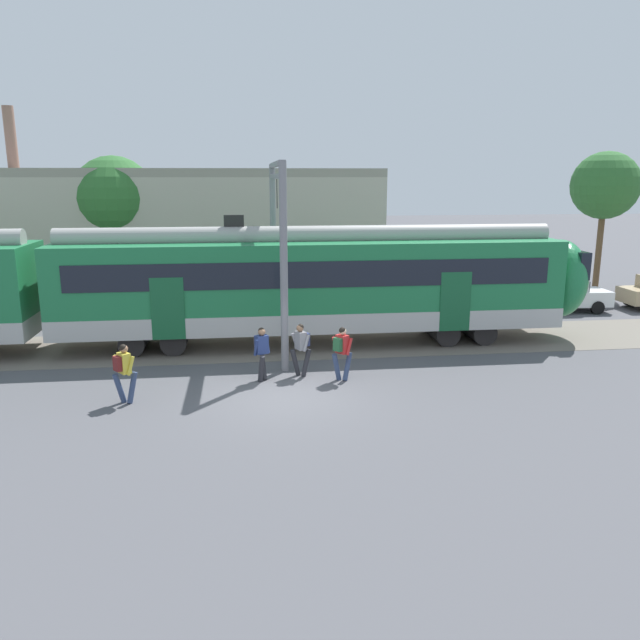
{
  "coord_description": "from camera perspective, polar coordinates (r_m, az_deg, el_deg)",
  "views": [
    {
      "loc": [
        -1.05,
        -16.56,
        6.06
      ],
      "look_at": [
        1.3,
        2.56,
        1.6
      ],
      "focal_mm": 35.0,
      "sensor_mm": 36.0,
      "label": 1
    }
  ],
  "objects": [
    {
      "name": "street_tree_left",
      "position": [
        30.93,
        -18.29,
        10.53
      ],
      "size": [
        3.82,
        3.82,
        6.99
      ],
      "color": "brown",
      "rests_on": "ground"
    },
    {
      "name": "pedestrian_red",
      "position": [
        18.74,
        1.99,
        -2.67
      ],
      "size": [
        0.71,
        0.51,
        1.67
      ],
      "color": "navy",
      "rests_on": "ground"
    },
    {
      "name": "commuter_train",
      "position": [
        23.37,
        -22.12,
        2.7
      ],
      "size": [
        38.05,
        3.07,
        4.73
      ],
      "color": "#B7B7B2",
      "rests_on": "ground"
    },
    {
      "name": "pedestrian_grey",
      "position": [
        19.17,
        -1.72,
        -2.31
      ],
      "size": [
        0.71,
        0.52,
        1.67
      ],
      "color": "#28282D",
      "rests_on": "ground"
    },
    {
      "name": "catenary_gantry",
      "position": [
        22.34,
        -3.91,
        8.52
      ],
      "size": [
        0.24,
        6.64,
        6.53
      ],
      "color": "gray",
      "rests_on": "ground"
    },
    {
      "name": "ground_plane",
      "position": [
        17.66,
        -3.21,
        -7.05
      ],
      "size": [
        160.0,
        160.0,
        0.0
      ],
      "primitive_type": "plane",
      "color": "#515156"
    },
    {
      "name": "parked_car_white",
      "position": [
        30.58,
        21.33,
        2.2
      ],
      "size": [
        4.06,
        1.87,
        1.54
      ],
      "color": "silver",
      "rests_on": "ground"
    },
    {
      "name": "street_tree_right",
      "position": [
        36.21,
        24.62,
        11.07
      ],
      "size": [
        3.47,
        3.47,
        7.32
      ],
      "color": "brown",
      "rests_on": "ground"
    },
    {
      "name": "pedestrian_yellow",
      "position": [
        17.68,
        -17.51,
        -4.25
      ],
      "size": [
        0.71,
        0.51,
        1.67
      ],
      "color": "navy",
      "rests_on": "ground"
    },
    {
      "name": "pedestrian_navy",
      "position": [
        18.8,
        -5.37,
        -2.67
      ],
      "size": [
        0.53,
        0.71,
        1.67
      ],
      "color": "#28282D",
      "rests_on": "ground"
    },
    {
      "name": "background_building",
      "position": [
        31.91,
        -14.47,
        7.5
      ],
      "size": [
        21.61,
        5.0,
        9.2
      ],
      "color": "#B2A899",
      "rests_on": "ground"
    }
  ]
}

